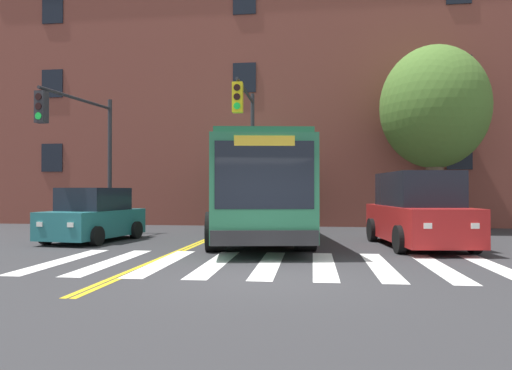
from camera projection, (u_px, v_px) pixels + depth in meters
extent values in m
plane|color=#303033|center=(266.00, 278.00, 9.61)|extent=(120.00, 120.00, 0.00)
cube|color=white|center=(62.00, 261.00, 11.91)|extent=(0.60, 4.31, 0.01)
cube|color=white|center=(112.00, 262.00, 11.77)|extent=(0.60, 4.31, 0.01)
cube|color=white|center=(163.00, 262.00, 11.63)|extent=(0.60, 4.31, 0.01)
cube|color=white|center=(215.00, 263.00, 11.49)|extent=(0.60, 4.31, 0.01)
cube|color=white|center=(269.00, 264.00, 11.35)|extent=(0.60, 4.31, 0.01)
cube|color=white|center=(324.00, 265.00, 11.21)|extent=(0.60, 4.31, 0.01)
cube|color=white|center=(380.00, 266.00, 11.07)|extent=(0.60, 4.31, 0.01)
cube|color=white|center=(438.00, 267.00, 10.93)|extent=(0.60, 4.31, 0.01)
cube|color=white|center=(497.00, 268.00, 10.79)|extent=(0.60, 4.31, 0.01)
cube|color=gold|center=(245.00, 223.00, 25.60)|extent=(0.12, 36.00, 0.01)
cube|color=gold|center=(248.00, 223.00, 25.58)|extent=(0.12, 36.00, 0.01)
cube|color=#28704C|center=(257.00, 189.00, 17.36)|extent=(4.45, 11.67, 2.67)
cube|color=black|center=(294.00, 181.00, 17.40)|extent=(1.77, 10.35, 0.96)
cube|color=black|center=(219.00, 181.00, 17.32)|extent=(1.77, 10.35, 0.96)
cube|color=black|center=(264.00, 175.00, 11.65)|extent=(2.30, 0.41, 1.60)
cube|color=yellow|center=(264.00, 141.00, 11.66)|extent=(1.41, 0.27, 0.24)
cube|color=#232326|center=(265.00, 238.00, 11.61)|extent=(2.52, 0.52, 0.36)
cube|color=#246444|center=(257.00, 149.00, 17.37)|extent=(4.22, 11.20, 0.16)
cylinder|color=black|center=(305.00, 231.00, 13.85)|extent=(0.73, 1.17, 1.09)
cylinder|color=black|center=(216.00, 232.00, 13.77)|extent=(0.73, 1.17, 1.09)
cylinder|color=black|center=(285.00, 219.00, 19.95)|extent=(0.73, 1.17, 1.09)
cylinder|color=black|center=(223.00, 219.00, 19.87)|extent=(0.73, 1.17, 1.09)
cube|color=#236B70|center=(94.00, 223.00, 16.51)|extent=(2.25, 4.08, 0.86)
cube|color=black|center=(94.00, 199.00, 16.55)|extent=(1.84, 2.33, 0.74)
cube|color=white|center=(70.00, 225.00, 14.47)|extent=(0.20, 0.07, 0.14)
cube|color=white|center=(40.00, 224.00, 14.75)|extent=(0.20, 0.07, 0.14)
cylinder|color=black|center=(97.00, 236.00, 15.10)|extent=(0.30, 0.62, 0.60)
cylinder|color=black|center=(46.00, 235.00, 15.58)|extent=(0.30, 0.62, 0.60)
cylinder|color=black|center=(136.00, 230.00, 17.43)|extent=(0.30, 0.62, 0.60)
cylinder|color=black|center=(91.00, 229.00, 17.90)|extent=(0.30, 0.62, 0.60)
cube|color=#AD1E1E|center=(418.00, 223.00, 14.85)|extent=(2.60, 5.39, 1.01)
cube|color=black|center=(417.00, 189.00, 14.92)|extent=(2.15, 3.41, 1.01)
cube|color=white|center=(475.00, 226.00, 12.24)|extent=(0.20, 0.07, 0.14)
cube|color=white|center=(428.00, 226.00, 12.25)|extent=(0.20, 0.07, 0.14)
cylinder|color=black|center=(474.00, 240.00, 13.24)|extent=(0.32, 0.78, 0.76)
cylinder|color=black|center=(400.00, 239.00, 13.25)|extent=(0.32, 0.78, 0.76)
cylinder|color=black|center=(432.00, 230.00, 16.45)|extent=(0.32, 0.78, 0.76)
cylinder|color=black|center=(372.00, 230.00, 16.46)|extent=(0.32, 0.78, 0.76)
cube|color=navy|center=(266.00, 210.00, 26.63)|extent=(2.18, 3.88, 0.91)
cube|color=black|center=(266.00, 194.00, 26.68)|extent=(1.79, 2.21, 0.81)
cube|color=white|center=(267.00, 210.00, 24.70)|extent=(0.20, 0.07, 0.14)
cube|color=white|center=(247.00, 210.00, 24.97)|extent=(0.20, 0.07, 0.14)
cylinder|color=black|center=(277.00, 218.00, 25.30)|extent=(0.30, 0.62, 0.60)
cylinder|color=black|center=(244.00, 217.00, 25.76)|extent=(0.30, 0.62, 0.60)
cylinder|color=black|center=(287.00, 215.00, 27.50)|extent=(0.30, 0.62, 0.60)
cylinder|color=black|center=(256.00, 215.00, 27.96)|extent=(0.30, 0.62, 0.60)
cylinder|color=#28282D|center=(110.00, 166.00, 19.53)|extent=(0.16, 0.16, 5.25)
cylinder|color=#28282D|center=(78.00, 99.00, 17.51)|extent=(0.56, 4.22, 0.11)
cube|color=#28282D|center=(41.00, 107.00, 15.59)|extent=(0.37, 0.31, 1.00)
cylinder|color=black|center=(38.00, 97.00, 15.45)|extent=(0.22, 0.05, 0.22)
cylinder|color=black|center=(38.00, 106.00, 15.45)|extent=(0.22, 0.05, 0.22)
cylinder|color=green|center=(38.00, 116.00, 15.44)|extent=(0.22, 0.05, 0.22)
cylinder|color=#28282D|center=(253.00, 162.00, 20.58)|extent=(0.16, 0.16, 5.68)
cylinder|color=#28282D|center=(246.00, 92.00, 18.43)|extent=(0.23, 4.38, 0.11)
cube|color=yellow|center=(238.00, 98.00, 16.39)|extent=(0.35, 0.29, 1.00)
cylinder|color=black|center=(237.00, 87.00, 16.25)|extent=(0.22, 0.04, 0.22)
cylinder|color=black|center=(237.00, 97.00, 16.24)|extent=(0.22, 0.04, 0.22)
cylinder|color=green|center=(237.00, 106.00, 16.24)|extent=(0.22, 0.04, 0.22)
cylinder|color=brown|center=(435.00, 195.00, 20.59)|extent=(0.71, 0.71, 2.99)
ellipsoid|color=#4C752D|center=(434.00, 107.00, 20.62)|extent=(5.98, 5.96, 5.07)
cube|color=brown|center=(345.00, 98.00, 26.67)|extent=(36.51, 7.47, 13.27)
cube|color=black|center=(52.00, 158.00, 24.88)|extent=(1.10, 0.06, 1.40)
cube|color=black|center=(244.00, 156.00, 23.56)|extent=(1.10, 0.06, 1.40)
cube|color=black|center=(460.00, 154.00, 22.24)|extent=(1.10, 0.06, 1.40)
cube|color=black|center=(52.00, 84.00, 24.92)|extent=(1.10, 0.06, 1.40)
cube|color=black|center=(244.00, 78.00, 23.60)|extent=(1.10, 0.06, 1.40)
cube|color=black|center=(459.00, 71.00, 22.28)|extent=(1.10, 0.06, 1.40)
cube|color=black|center=(53.00, 10.00, 24.95)|extent=(1.10, 0.06, 1.40)
cube|color=black|center=(244.00, 0.00, 23.64)|extent=(1.10, 0.06, 1.40)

